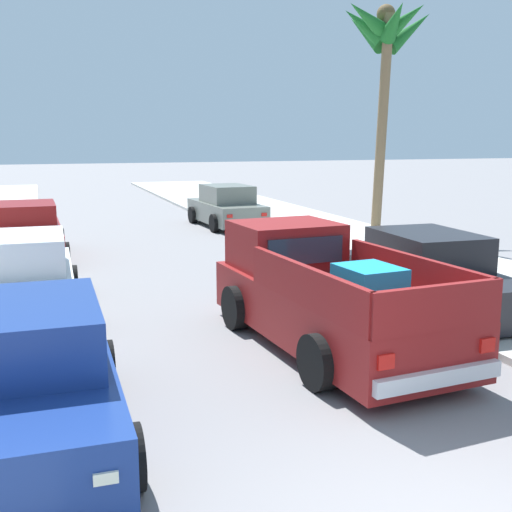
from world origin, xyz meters
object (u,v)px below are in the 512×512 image
Objects in this scene: pickup_truck at (324,296)px; car_left_near at (29,379)px; car_left_far at (27,234)px; palm_tree_right_fore at (384,42)px; car_right_near at (23,278)px; car_right_mid at (226,207)px; car_left_mid at (428,276)px.

car_left_near is at bearing -155.95° from pickup_truck.
car_left_far is 0.57× the size of palm_tree_right_fore.
car_left_near is 17.06m from palm_tree_right_fore.
car_right_near is (-4.54, 3.31, -0.07)m from pickup_truck.
car_left_near is at bearing -88.50° from car_right_near.
car_right_near is 0.99× the size of car_right_mid.
pickup_truck reaches higher than car_left_mid.
car_right_near and car_left_mid have the same top height.
car_right_mid is at bearing 56.04° from car_right_near.
palm_tree_right_fore is (11.01, 11.78, 5.56)m from car_left_near.
car_left_near and car_right_near have the same top height.
car_left_mid is 10.78m from car_left_far.
pickup_truck is 10.15m from car_left_far.
pickup_truck is at bearing -63.54° from car_left_far.
car_left_near is 5.28m from car_right_near.
car_left_mid is at bearing 21.12° from pickup_truck.
car_left_near is 1.00× the size of car_right_near.
pickup_truck is 1.25× the size of car_left_far.
palm_tree_right_fore is at bearing 65.60° from car_left_mid.
palm_tree_right_fore is at bearing 3.72° from car_left_far.
car_left_far is at bearing -176.28° from palm_tree_right_fore.
car_right_near is at bearing -149.75° from palm_tree_right_fore.
car_right_mid is at bearing 79.93° from pickup_truck.
car_right_mid is at bearing 90.88° from car_left_mid.
pickup_truck is at bearing -123.97° from palm_tree_right_fore.
car_right_near is 5.78m from car_left_far.
car_left_far is (-0.12, 11.06, 0.00)m from car_left_near.
palm_tree_right_fore is (6.61, 9.82, 5.48)m from pickup_truck.
car_right_near is 12.47m from car_right_mid.
pickup_truck reaches higher than car_right_near.
palm_tree_right_fore reaches higher than car_left_far.
car_right_near is 1.00× the size of car_left_mid.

